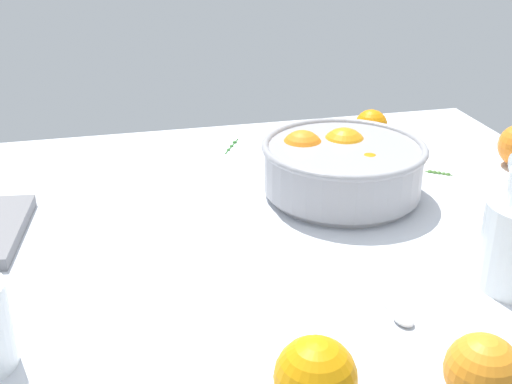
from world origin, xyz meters
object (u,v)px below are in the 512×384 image
loose_orange_0 (482,371)px  spoon (391,308)px  fruit_bowl (342,167)px  loose_orange_2 (371,126)px  loose_orange_1 (314,378)px

loose_orange_0 → spoon: 17.41cm
fruit_bowl → spoon: size_ratio=2.09×
fruit_bowl → loose_orange_2: bearing=57.3°
loose_orange_1 → loose_orange_2: (35.94, 72.46, -0.81)cm
fruit_bowl → spoon: 34.86cm
loose_orange_0 → loose_orange_2: 77.36cm
loose_orange_2 → spoon: bearing=-109.8°
loose_orange_2 → spoon: 61.83cm
loose_orange_1 → spoon: (15.01, 14.36, -3.78)cm
fruit_bowl → loose_orange_0: size_ratio=3.58×
fruit_bowl → loose_orange_0: 51.13cm
fruit_bowl → spoon: fruit_bowl is taller
loose_orange_0 → spoon: bearing=97.1°
fruit_bowl → loose_orange_1: (-20.52, -48.42, -1.17)cm
loose_orange_1 → spoon: size_ratio=0.63×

